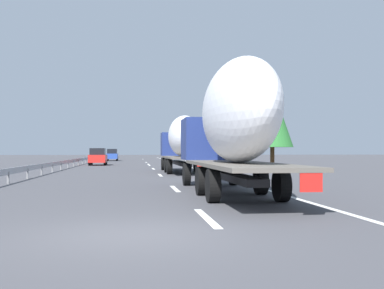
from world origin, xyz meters
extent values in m
plane|color=#424247|center=(40.00, 0.00, 0.00)|extent=(260.00, 260.00, 0.00)
cube|color=white|center=(2.00, -1.80, 0.00)|extent=(3.20, 0.20, 0.01)
cube|color=white|center=(10.49, -1.80, 0.00)|extent=(3.20, 0.20, 0.01)
cube|color=white|center=(21.40, -1.80, 0.00)|extent=(3.20, 0.20, 0.01)
cube|color=white|center=(31.99, -1.80, 0.00)|extent=(3.20, 0.20, 0.01)
cube|color=white|center=(45.88, -1.80, 0.00)|extent=(3.20, 0.20, 0.01)
cube|color=white|center=(42.19, -1.80, 0.00)|extent=(3.20, 0.20, 0.01)
cube|color=white|center=(55.21, -1.80, 0.00)|extent=(3.20, 0.20, 0.01)
cube|color=white|center=(77.98, -1.80, 0.00)|extent=(3.20, 0.20, 0.01)
cube|color=white|center=(45.00, -5.50, 0.00)|extent=(110.00, 0.20, 0.01)
cube|color=navy|center=(29.24, -3.60, 2.15)|extent=(2.40, 2.50, 1.90)
cube|color=black|center=(30.34, -3.60, 2.65)|extent=(0.08, 2.12, 0.80)
cube|color=#262628|center=(26.51, -3.60, 0.67)|extent=(10.05, 0.70, 0.24)
cube|color=#59544C|center=(23.78, -3.60, 1.14)|extent=(8.52, 2.50, 0.12)
ellipsoid|color=white|center=(23.34, -3.60, 2.64)|extent=(6.33, 2.20, 2.89)
cube|color=red|center=(19.55, -4.29, 0.90)|extent=(0.04, 0.56, 0.56)
cylinder|color=black|center=(29.24, -2.50, 0.52)|extent=(1.04, 0.30, 1.04)
cylinder|color=black|center=(29.24, -4.70, 0.52)|extent=(1.04, 0.30, 1.04)
cylinder|color=black|center=(24.98, -2.50, 0.52)|extent=(1.04, 0.35, 1.04)
cylinder|color=black|center=(24.98, -4.70, 0.52)|extent=(1.04, 0.35, 1.04)
cylinder|color=black|center=(22.58, -2.50, 0.52)|extent=(1.04, 0.35, 1.04)
cylinder|color=black|center=(22.58, -4.70, 0.52)|extent=(1.04, 0.35, 1.04)
cube|color=navy|center=(12.25, -3.60, 2.15)|extent=(2.40, 2.50, 1.90)
cube|color=black|center=(13.35, -3.60, 2.65)|extent=(0.08, 2.12, 0.80)
cube|color=#262628|center=(9.30, -3.60, 0.67)|extent=(10.87, 0.70, 0.24)
cube|color=#59544C|center=(6.34, -3.60, 1.14)|extent=(9.42, 2.50, 0.12)
ellipsoid|color=white|center=(6.50, -3.60, 2.96)|extent=(7.41, 2.20, 3.52)
cube|color=red|center=(1.67, -4.29, 0.90)|extent=(0.04, 0.56, 0.56)
cylinder|color=black|center=(12.25, -2.50, 0.52)|extent=(1.04, 0.30, 1.04)
cylinder|color=black|center=(12.25, -4.70, 0.52)|extent=(1.04, 0.30, 1.04)
cylinder|color=black|center=(7.54, -2.50, 0.52)|extent=(1.04, 0.35, 1.04)
cylinder|color=black|center=(7.54, -4.70, 0.52)|extent=(1.04, 0.35, 1.04)
cylinder|color=black|center=(5.14, -2.50, 0.52)|extent=(1.04, 0.35, 1.04)
cylinder|color=black|center=(5.14, -4.70, 0.52)|extent=(1.04, 0.35, 1.04)
cube|color=#28479E|center=(65.63, 3.32, 0.74)|extent=(4.56, 1.72, 0.84)
cube|color=black|center=(65.29, 3.32, 1.53)|extent=(2.51, 1.51, 0.73)
cylinder|color=black|center=(67.04, 4.08, 0.32)|extent=(0.64, 0.22, 0.64)
cylinder|color=black|center=(67.04, 2.56, 0.32)|extent=(0.64, 0.22, 0.64)
cylinder|color=black|center=(64.22, 4.08, 0.32)|extent=(0.64, 0.22, 0.64)
cylinder|color=black|center=(64.22, 2.56, 0.32)|extent=(0.64, 0.22, 0.64)
cube|color=red|center=(42.96, 3.86, 0.74)|extent=(4.21, 1.83, 0.84)
cube|color=black|center=(42.64, 3.86, 1.52)|extent=(2.32, 1.61, 0.73)
cylinder|color=black|center=(44.26, 4.67, 0.32)|extent=(0.64, 0.22, 0.64)
cylinder|color=black|center=(44.26, 3.04, 0.32)|extent=(0.64, 0.22, 0.64)
cylinder|color=black|center=(41.65, 4.67, 0.32)|extent=(0.64, 0.22, 0.64)
cylinder|color=black|center=(41.65, 3.04, 0.32)|extent=(0.64, 0.22, 0.64)
cylinder|color=gray|center=(49.82, -6.70, 1.11)|extent=(0.10, 0.10, 2.22)
cube|color=#2D569E|center=(49.82, -6.70, 2.57)|extent=(0.06, 0.90, 0.70)
cylinder|color=#472D19|center=(88.59, -10.37, 0.65)|extent=(0.25, 0.25, 1.30)
cone|color=#194C1E|center=(88.59, -10.37, 3.37)|extent=(2.91, 2.91, 4.14)
cylinder|color=#472D19|center=(29.37, -11.90, 0.96)|extent=(0.37, 0.37, 1.92)
cone|color=#286B2D|center=(29.37, -11.90, 4.58)|extent=(3.58, 3.58, 5.30)
cylinder|color=#472D19|center=(77.25, -12.19, 0.85)|extent=(0.28, 0.28, 1.70)
cone|color=#1E5B23|center=(77.25, -12.19, 4.43)|extent=(3.30, 3.30, 5.45)
cube|color=#9EA0A5|center=(43.00, 6.00, 0.60)|extent=(94.00, 0.06, 0.32)
cube|color=slate|center=(14.39, 6.00, 0.30)|extent=(0.10, 0.10, 0.60)
cube|color=slate|center=(18.48, 6.00, 0.30)|extent=(0.10, 0.10, 0.60)
cube|color=slate|center=(22.57, 6.00, 0.30)|extent=(0.10, 0.10, 0.60)
cube|color=slate|center=(26.65, 6.00, 0.30)|extent=(0.10, 0.10, 0.60)
cube|color=slate|center=(30.74, 6.00, 0.30)|extent=(0.10, 0.10, 0.60)
cube|color=slate|center=(34.83, 6.00, 0.30)|extent=(0.10, 0.10, 0.60)
cube|color=slate|center=(38.91, 6.00, 0.30)|extent=(0.10, 0.10, 0.60)
cube|color=slate|center=(43.00, 6.00, 0.30)|extent=(0.10, 0.10, 0.60)
cube|color=slate|center=(47.09, 6.00, 0.30)|extent=(0.10, 0.10, 0.60)
cube|color=slate|center=(51.17, 6.00, 0.30)|extent=(0.10, 0.10, 0.60)
cube|color=slate|center=(55.26, 6.00, 0.30)|extent=(0.10, 0.10, 0.60)
cube|color=slate|center=(59.35, 6.00, 0.30)|extent=(0.10, 0.10, 0.60)
cube|color=slate|center=(63.43, 6.00, 0.30)|extent=(0.10, 0.10, 0.60)
cube|color=slate|center=(67.52, 6.00, 0.30)|extent=(0.10, 0.10, 0.60)
cube|color=slate|center=(71.61, 6.00, 0.30)|extent=(0.10, 0.10, 0.60)
cube|color=slate|center=(75.70, 6.00, 0.30)|extent=(0.10, 0.10, 0.60)
cube|color=slate|center=(79.78, 6.00, 0.30)|extent=(0.10, 0.10, 0.60)
cube|color=slate|center=(83.87, 6.00, 0.30)|extent=(0.10, 0.10, 0.60)
cube|color=slate|center=(87.96, 6.00, 0.30)|extent=(0.10, 0.10, 0.60)
camera|label=1|loc=(-8.90, -0.06, 1.61)|focal=42.99mm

